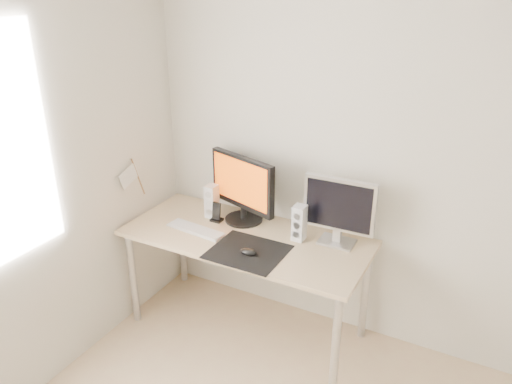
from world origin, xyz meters
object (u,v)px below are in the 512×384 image
(desk, at_px, (246,246))
(speaker_right, at_px, (299,223))
(main_monitor, at_px, (242,187))
(mouse, at_px, (248,252))
(speaker_left, at_px, (212,201))
(phone_dock, at_px, (217,215))
(second_monitor, at_px, (339,208))
(keyboard, at_px, (196,229))

(desk, height_order, speaker_right, speaker_right)
(speaker_right, bearing_deg, main_monitor, 171.79)
(mouse, distance_m, speaker_left, 0.59)
(mouse, distance_m, main_monitor, 0.52)
(phone_dock, bearing_deg, desk, -18.14)
(desk, xyz_separation_m, main_monitor, (-0.12, 0.18, 0.33))
(desk, relative_size, phone_dock, 11.60)
(second_monitor, relative_size, phone_dock, 3.27)
(speaker_left, bearing_deg, phone_dock, -34.72)
(speaker_right, xyz_separation_m, keyboard, (-0.65, -0.21, -0.11))
(phone_dock, bearing_deg, keyboard, -104.49)
(speaker_right, xyz_separation_m, phone_dock, (-0.60, -0.02, -0.08))
(main_monitor, height_order, speaker_left, main_monitor)
(speaker_right, bearing_deg, mouse, -120.74)
(speaker_right, bearing_deg, phone_dock, -177.73)
(keyboard, xyz_separation_m, phone_dock, (0.05, 0.18, 0.03))
(desk, xyz_separation_m, phone_dock, (-0.28, 0.09, 0.12))
(mouse, bearing_deg, second_monitor, 42.79)
(keyboard, relative_size, phone_dock, 3.11)
(main_monitor, relative_size, keyboard, 1.25)
(second_monitor, relative_size, keyboard, 1.05)
(phone_dock, bearing_deg, speaker_left, 145.28)
(main_monitor, relative_size, second_monitor, 1.19)
(speaker_right, height_order, phone_dock, speaker_right)
(speaker_left, xyz_separation_m, keyboard, (0.02, -0.23, -0.11))
(main_monitor, xyz_separation_m, keyboard, (-0.20, -0.27, -0.25))
(second_monitor, bearing_deg, phone_dock, -173.58)
(main_monitor, height_order, phone_dock, main_monitor)
(second_monitor, height_order, phone_dock, second_monitor)
(desk, distance_m, phone_dock, 0.32)
(phone_dock, bearing_deg, mouse, -35.88)
(desk, bearing_deg, keyboard, -164.39)
(main_monitor, distance_m, keyboard, 0.42)
(mouse, bearing_deg, phone_dock, 144.12)
(mouse, bearing_deg, desk, 122.53)
(keyboard, distance_m, phone_dock, 0.19)
(main_monitor, bearing_deg, speaker_left, -168.92)
(mouse, xyz_separation_m, desk, (-0.13, 0.21, -0.10))
(second_monitor, bearing_deg, speaker_left, -176.88)
(speaker_left, xyz_separation_m, speaker_right, (0.66, -0.02, 0.00))
(second_monitor, xyz_separation_m, keyboard, (-0.88, -0.28, -0.23))
(main_monitor, height_order, keyboard, main_monitor)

